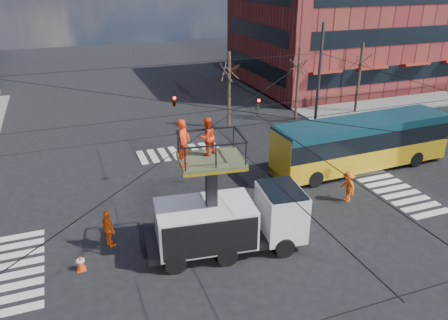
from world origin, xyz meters
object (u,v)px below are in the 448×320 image
worker_ground (109,229)px  utility_truck (229,208)px  flagger (348,187)px  city_bus (361,142)px  traffic_cone (81,263)px

worker_ground → utility_truck: bearing=-132.8°
utility_truck → flagger: bearing=20.6°
city_bus → utility_truck: bearing=-156.0°
worker_ground → flagger: 12.60m
city_bus → traffic_cone: size_ratio=16.37×
utility_truck → flagger: 7.88m
traffic_cone → flagger: flagger is taller
worker_ground → flagger: (12.60, -0.27, -0.04)m
worker_ground → flagger: bearing=-111.5°
city_bus → flagger: size_ratio=6.72×
utility_truck → traffic_cone: size_ratio=10.09×
traffic_cone → worker_ground: 2.01m
utility_truck → traffic_cone: utility_truck is taller
traffic_cone → worker_ground: bearing=44.6°
traffic_cone → worker_ground: (1.37, 1.36, 0.55)m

